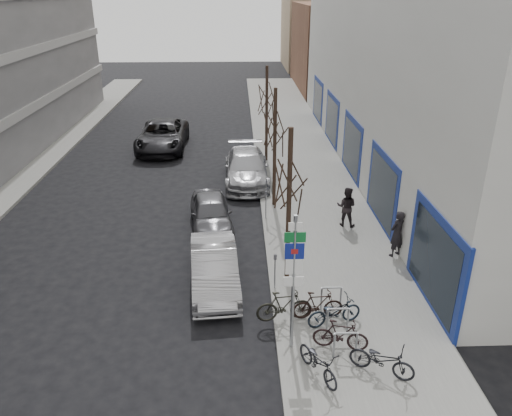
{
  "coord_description": "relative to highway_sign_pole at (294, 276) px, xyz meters",
  "views": [
    {
      "loc": [
        1.02,
        -11.17,
        9.36
      ],
      "look_at": [
        1.61,
        5.44,
        2.0
      ],
      "focal_mm": 35.0,
      "sensor_mm": 36.0,
      "label": 1
    }
  ],
  "objects": [
    {
      "name": "parked_car_mid",
      "position": [
        -2.6,
        7.96,
        -1.76
      ],
      "size": [
        2.17,
        4.29,
        1.4
      ],
      "primitive_type": "imported",
      "rotation": [
        0.0,
        0.0,
        0.13
      ],
      "color": "#49494E",
      "rests_on": "ground"
    },
    {
      "name": "bike_mid_curb",
      "position": [
        1.37,
        0.98,
        -1.79
      ],
      "size": [
        1.78,
        0.97,
        1.04
      ],
      "primitive_type": "imported",
      "rotation": [
        0.0,
        0.0,
        1.85
      ],
      "color": "black",
      "rests_on": "sidewalk_east"
    },
    {
      "name": "bike_near_left",
      "position": [
        0.58,
        -1.15,
        -1.8
      ],
      "size": [
        1.18,
        1.7,
        1.01
      ],
      "primitive_type": "imported",
      "rotation": [
        0.0,
        0.0,
        0.46
      ],
      "color": "black",
      "rests_on": "sidewalk_east"
    },
    {
      "name": "highway_sign_pole",
      "position": [
        0.0,
        0.0,
        0.0
      ],
      "size": [
        0.55,
        0.1,
        4.2
      ],
      "color": "gray",
      "rests_on": "ground"
    },
    {
      "name": "brick_building_far",
      "position": [
        10.6,
        40.01,
        1.54
      ],
      "size": [
        12.0,
        14.0,
        8.0
      ],
      "primitive_type": "cube",
      "color": "brown",
      "rests_on": "ground"
    },
    {
      "name": "bike_near_right",
      "position": [
        1.34,
        -0.13,
        -1.84
      ],
      "size": [
        1.62,
        0.82,
        0.94
      ],
      "primitive_type": "imported",
      "rotation": [
        0.0,
        0.0,
        1.33
      ],
      "color": "black",
      "rests_on": "sidewalk_east"
    },
    {
      "name": "tan_building_far",
      "position": [
        11.1,
        55.01,
        2.04
      ],
      "size": [
        13.0,
        12.0,
        9.0
      ],
      "primitive_type": "cube",
      "color": "#937A5B",
      "rests_on": "ground"
    },
    {
      "name": "bike_mid_inner",
      "position": [
        -0.1,
        1.23,
        -1.79
      ],
      "size": [
        1.76,
        0.72,
        1.04
      ],
      "primitive_type": "imported",
      "rotation": [
        0.0,
        0.0,
        1.7
      ],
      "color": "black",
      "rests_on": "sidewalk_east"
    },
    {
      "name": "tree_near",
      "position": [
        0.2,
        3.51,
        1.65
      ],
      "size": [
        1.8,
        1.8,
        5.5
      ],
      "color": "black",
      "rests_on": "ground"
    },
    {
      "name": "bike_rack",
      "position": [
        1.4,
        0.61,
        -1.8
      ],
      "size": [
        0.66,
        2.26,
        0.83
      ],
      "color": "gray",
      "rests_on": "sidewalk_east"
    },
    {
      "name": "ground",
      "position": [
        -2.4,
        0.01,
        -2.46
      ],
      "size": [
        120.0,
        120.0,
        0.0
      ],
      "primitive_type": "plane",
      "color": "black",
      "rests_on": "ground"
    },
    {
      "name": "parked_car_back",
      "position": [
        -1.0,
        13.33,
        -1.66
      ],
      "size": [
        2.3,
        5.52,
        1.59
      ],
      "primitive_type": "imported",
      "rotation": [
        0.0,
        0.0,
        0.01
      ],
      "color": "#9E9EA3",
      "rests_on": "ground"
    },
    {
      "name": "meter_mid",
      "position": [
        -0.25,
        8.51,
        -1.54
      ],
      "size": [
        0.1,
        0.08,
        1.27
      ],
      "color": "gray",
      "rests_on": "sidewalk_east"
    },
    {
      "name": "lane_car",
      "position": [
        -6.17,
        19.49,
        -1.6
      ],
      "size": [
        2.86,
        6.2,
        1.72
      ],
      "primitive_type": "imported",
      "rotation": [
        0.0,
        0.0,
        0.0
      ],
      "color": "black",
      "rests_on": "ground"
    },
    {
      "name": "bike_far_inner",
      "position": [
        0.93,
        1.3,
        -1.83
      ],
      "size": [
        1.59,
        0.57,
        0.95
      ],
      "primitive_type": "imported",
      "rotation": [
        0.0,
        0.0,
        1.64
      ],
      "color": "black",
      "rests_on": "sidewalk_east"
    },
    {
      "name": "meter_front",
      "position": [
        -0.25,
        3.01,
        -1.54
      ],
      "size": [
        0.1,
        0.08,
        1.27
      ],
      "color": "gray",
      "rests_on": "sidewalk_east"
    },
    {
      "name": "tree_mid",
      "position": [
        0.2,
        10.01,
        1.65
      ],
      "size": [
        1.8,
        1.8,
        5.5
      ],
      "color": "black",
      "rests_on": "ground"
    },
    {
      "name": "sidewalk_east",
      "position": [
        2.1,
        10.01,
        -2.38
      ],
      "size": [
        5.0,
        70.0,
        0.15
      ],
      "primitive_type": "cube",
      "color": "slate",
      "rests_on": "ground"
    },
    {
      "name": "tree_far",
      "position": [
        0.2,
        16.51,
        1.65
      ],
      "size": [
        1.8,
        1.8,
        5.5
      ],
      "color": "black",
      "rests_on": "ground"
    },
    {
      "name": "pedestrian_far",
      "position": [
        3.06,
        7.71,
        -1.45
      ],
      "size": [
        0.75,
        0.63,
        1.72
      ],
      "primitive_type": "imported",
      "rotation": [
        0.0,
        0.0,
        2.77
      ],
      "color": "black",
      "rests_on": "sidewalk_east"
    },
    {
      "name": "parked_car_front",
      "position": [
        -2.26,
        3.38,
        -1.74
      ],
      "size": [
        1.9,
        4.49,
        1.44
      ],
      "primitive_type": "imported",
      "rotation": [
        0.0,
        0.0,
        0.09
      ],
      "color": "#A4A3A8",
      "rests_on": "ground"
    },
    {
      "name": "bike_far_curb",
      "position": [
        2.22,
        -1.13,
        -1.79
      ],
      "size": [
        1.75,
        1.26,
        1.04
      ],
      "primitive_type": "imported",
      "rotation": [
        0.0,
        0.0,
        1.08
      ],
      "color": "black",
      "rests_on": "sidewalk_east"
    },
    {
      "name": "pedestrian_near",
      "position": [
        4.4,
        5.07,
        -1.41
      ],
      "size": [
        0.78,
        0.72,
        1.8
      ],
      "primitive_type": "imported",
      "rotation": [
        0.0,
        0.0,
        3.73
      ],
      "color": "black",
      "rests_on": "sidewalk_east"
    },
    {
      "name": "meter_back",
      "position": [
        -0.25,
        14.01,
        -1.54
      ],
      "size": [
        0.1,
        0.08,
        1.27
      ],
      "color": "gray",
      "rests_on": "sidewalk_east"
    }
  ]
}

